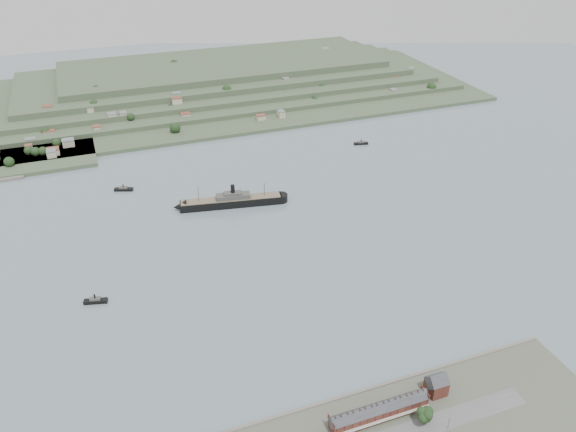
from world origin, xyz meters
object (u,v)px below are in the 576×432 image
object	(u,v)px
tugboat	(96,301)
gabled_building	(437,384)
terrace_row	(379,411)
steamship	(228,202)
fig_tree	(426,415)

from	to	relation	value
tugboat	gabled_building	bearing A→B (deg)	-41.11
gabled_building	tugboat	xyz separation A→B (m)	(-170.40, 148.70, -6.46)
terrace_row	steamship	xyz separation A→B (m)	(-13.44, 249.71, -2.38)
fig_tree	gabled_building	bearing A→B (deg)	42.83
tugboat	fig_tree	world-z (taller)	fig_tree
gabled_building	fig_tree	size ratio (longest dim) A/B	1.30
terrace_row	tugboat	bearing A→B (deg)	131.03
fig_tree	terrace_row	bearing A→B (deg)	149.61
steamship	fig_tree	bearing A→B (deg)	-82.65
steamship	tugboat	bearing A→B (deg)	-140.93
tugboat	fig_tree	bearing A→B (deg)	-47.06
steamship	tugboat	xyz separation A→B (m)	(-119.45, -96.99, -2.74)
terrace_row	gabled_building	bearing A→B (deg)	6.12
steamship	tugboat	size ratio (longest dim) A/B	6.18
steamship	fig_tree	distance (m)	263.82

